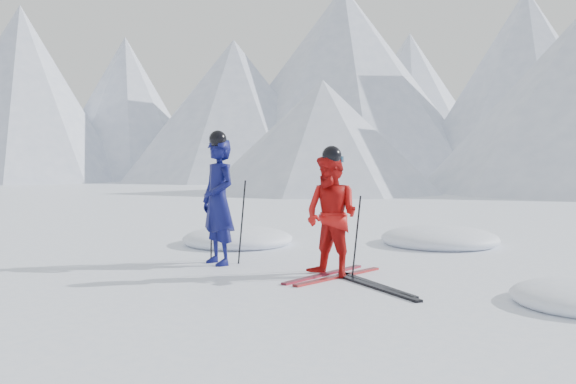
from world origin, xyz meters
The scene contains 12 objects.
ground centered at (0.00, 0.00, 0.00)m, with size 160.00×160.00×0.00m, color white.
skier_blue centered at (-3.02, 0.00, 0.95)m, with size 0.69×0.45×1.90m, color #0C0F4C.
skier_red centered at (-1.15, 0.27, 0.82)m, with size 0.80×0.62×1.65m, color #B8110E.
pole_blue_left centered at (-3.32, 0.15, 0.63)m, with size 0.02×0.02×1.27m, color black.
pole_blue_right centered at (-2.77, 0.25, 0.63)m, with size 0.02×0.02×1.27m, color black.
pole_red_left centered at (-1.45, 0.52, 0.55)m, with size 0.02×0.02×1.10m, color black.
pole_red_right centered at (-0.85, 0.42, 0.55)m, with size 0.02×0.02×1.10m, color black.
ski_worn_left centered at (-1.27, 0.27, 0.01)m, with size 0.09×1.70×0.03m, color black.
ski_worn_right centered at (-1.03, 0.27, 0.01)m, with size 0.09×1.70×0.03m, color black.
ski_loose_a centered at (-0.40, 0.13, 0.01)m, with size 0.09×1.70×0.03m, color black.
ski_loose_b centered at (-0.30, -0.02, 0.01)m, with size 0.09×1.70×0.03m, color black.
snow_lumps centered at (-1.39, 2.16, 0.00)m, with size 9.32×7.81×0.48m.
Camera 1 is at (3.49, -6.42, 1.57)m, focal length 38.00 mm.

